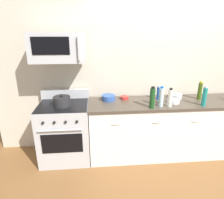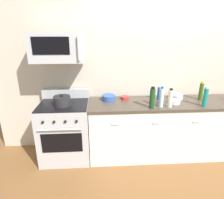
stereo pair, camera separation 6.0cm
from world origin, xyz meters
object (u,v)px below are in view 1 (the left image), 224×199
object	(u,v)px
bowl_red_small	(124,98)
bowl_blue_mixing	(108,98)
bottle_sparkling_teal	(204,96)
bottle_wine_green	(152,98)
bowl_steel_prep	(176,96)
stockpot	(62,101)
range_oven	(65,131)
bottle_olive_oil	(200,91)
bottle_water_clear	(161,97)
bottle_soda_blue	(159,93)
microwave	(58,47)
bottle_vinegar_white	(170,98)
bowl_white_ceramic	(174,101)

from	to	relation	value
bowl_red_small	bowl_blue_mixing	bearing A→B (deg)	-173.34
bottle_sparkling_teal	bowl_blue_mixing	xyz separation A→B (m)	(-1.38, 0.35, -0.10)
bottle_wine_green	bowl_steel_prep	xyz separation A→B (m)	(0.50, 0.37, -0.11)
bowl_steel_prep	stockpot	size ratio (longest dim) A/B	0.82
range_oven	bowl_steel_prep	world-z (taller)	range_oven
bottle_olive_oil	stockpot	xyz separation A→B (m)	(-2.15, -0.12, -0.07)
bottle_water_clear	bottle_soda_blue	bearing A→B (deg)	78.48
range_oven	stockpot	distance (m)	0.53
microwave	bottle_sparkling_teal	bearing A→B (deg)	-7.26
bottle_olive_oil	bottle_sparkling_teal	bearing A→B (deg)	-106.00
bottle_olive_oil	bowl_steel_prep	world-z (taller)	bottle_olive_oil
range_oven	bottle_olive_oil	world-z (taller)	bottle_olive_oil
bottle_soda_blue	bowl_blue_mixing	size ratio (longest dim) A/B	1.08
range_oven	microwave	size ratio (longest dim) A/B	1.44
bottle_vinegar_white	bowl_white_ceramic	distance (m)	0.22
bottle_sparkling_teal	bottle_olive_oil	xyz separation A→B (m)	(0.08, 0.28, -0.00)
bottle_olive_oil	bowl_white_ceramic	xyz separation A→B (m)	(-0.47, -0.13, -0.11)
bowl_blue_mixing	stockpot	size ratio (longest dim) A/B	0.85
bottle_water_clear	bowl_blue_mixing	distance (m)	0.82
range_oven	bottle_soda_blue	xyz separation A→B (m)	(1.50, 0.11, 0.56)
range_oven	bottle_vinegar_white	bearing A→B (deg)	-7.72
bottle_water_clear	stockpot	xyz separation A→B (m)	(-1.43, 0.14, -0.07)
range_oven	bowl_steel_prep	size ratio (longest dim) A/B	5.21
microwave	bowl_white_ceramic	size ratio (longest dim) A/B	4.39
bottle_sparkling_teal	bowl_steel_prep	xyz separation A→B (m)	(-0.28, 0.35, -0.10)
microwave	bottle_sparkling_teal	distance (m)	2.20
bottle_water_clear	bottle_olive_oil	world-z (taller)	bottle_water_clear
bottle_water_clear	bottle_sparkling_teal	size ratio (longest dim) A/B	1.01
bottle_olive_oil	microwave	bearing A→B (deg)	-179.44
bottle_wine_green	bottle_soda_blue	xyz separation A→B (m)	(0.20, 0.34, -0.04)
range_oven	bottle_sparkling_teal	xyz separation A→B (m)	(2.07, -0.22, 0.59)
bottle_soda_blue	bottle_olive_oil	size ratio (longest dim) A/B	0.78
stockpot	bottle_sparkling_teal	bearing A→B (deg)	-4.57
bottle_soda_blue	stockpot	world-z (taller)	bottle_soda_blue
range_oven	bottle_wine_green	xyz separation A→B (m)	(1.29, -0.24, 0.60)
range_oven	bottle_water_clear	xyz separation A→B (m)	(1.43, -0.19, 0.59)
bowl_red_small	microwave	bearing A→B (deg)	-172.74
range_oven	bottle_sparkling_teal	world-z (taller)	bottle_sparkling_teal
bottle_olive_oil	bowl_steel_prep	size ratio (longest dim) A/B	1.44
bottle_wine_green	bottle_water_clear	size ratio (longest dim) A/B	1.04
bottle_vinegar_white	bottle_wine_green	distance (m)	0.27
bowl_white_ceramic	bowl_steel_prep	distance (m)	0.23
bottle_water_clear	bowl_red_small	size ratio (longest dim) A/B	2.31
bottle_wine_green	bottle_water_clear	xyz separation A→B (m)	(0.14, 0.04, -0.01)
bowl_white_ceramic	bowl_steel_prep	xyz separation A→B (m)	(0.11, 0.20, 0.01)
range_oven	bowl_steel_prep	xyz separation A→B (m)	(1.79, 0.13, 0.49)
range_oven	bottle_olive_oil	xyz separation A→B (m)	(2.15, 0.07, 0.59)
bowl_white_ceramic	stockpot	bearing A→B (deg)	179.54
bottle_water_clear	bottle_soda_blue	world-z (taller)	bottle_water_clear
bowl_red_small	stockpot	world-z (taller)	stockpot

